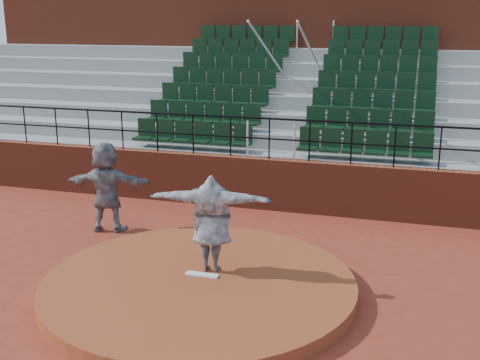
% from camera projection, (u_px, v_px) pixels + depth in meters
% --- Properties ---
extents(ground, '(90.00, 90.00, 0.00)m').
position_uv_depth(ground, '(199.00, 292.00, 10.60)').
color(ground, maroon).
rests_on(ground, ground).
extents(pitchers_mound, '(5.50, 5.50, 0.25)m').
position_uv_depth(pitchers_mound, '(199.00, 285.00, 10.57)').
color(pitchers_mound, brown).
rests_on(pitchers_mound, ground).
extents(pitching_rubber, '(0.60, 0.15, 0.03)m').
position_uv_depth(pitching_rubber, '(202.00, 275.00, 10.67)').
color(pitching_rubber, white).
rests_on(pitching_rubber, pitchers_mound).
extents(boundary_wall, '(24.00, 0.30, 1.30)m').
position_uv_depth(boundary_wall, '(269.00, 184.00, 15.05)').
color(boundary_wall, maroon).
rests_on(boundary_wall, ground).
extents(wall_railing, '(24.04, 0.05, 1.03)m').
position_uv_depth(wall_railing, '(269.00, 130.00, 14.69)').
color(wall_railing, black).
rests_on(wall_railing, boundary_wall).
extents(seating_deck, '(24.00, 5.97, 4.63)m').
position_uv_depth(seating_deck, '(298.00, 128.00, 18.22)').
color(seating_deck, gray).
rests_on(seating_deck, ground).
extents(press_box_facade, '(24.00, 3.00, 7.10)m').
position_uv_depth(press_box_facade, '(322.00, 50.00, 21.32)').
color(press_box_facade, maroon).
rests_on(press_box_facade, ground).
extents(pitcher, '(2.24, 0.86, 1.78)m').
position_uv_depth(pitcher, '(211.00, 223.00, 10.71)').
color(pitcher, black).
rests_on(pitcher, pitchers_mound).
extents(fielder, '(1.98, 0.93, 2.05)m').
position_uv_depth(fielder, '(107.00, 187.00, 13.42)').
color(fielder, black).
rests_on(fielder, ground).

